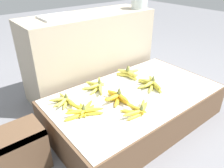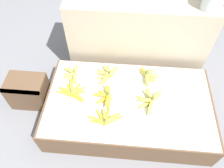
{
  "view_description": "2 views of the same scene",
  "coord_description": "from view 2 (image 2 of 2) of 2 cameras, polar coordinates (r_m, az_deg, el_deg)",
  "views": [
    {
      "loc": [
        -1.0,
        -0.97,
        1.09
      ],
      "look_at": [
        -0.12,
        0.12,
        0.32
      ],
      "focal_mm": 35.0,
      "sensor_mm": 36.0,
      "label": 1
    },
    {
      "loc": [
        -0.05,
        -0.92,
        1.66
      ],
      "look_at": [
        -0.14,
        0.05,
        0.37
      ],
      "focal_mm": 35.0,
      "sensor_mm": 36.0,
      "label": 2
    }
  ],
  "objects": [
    {
      "name": "display_platform",
      "position": [
        1.79,
        4.24,
        -6.37
      ],
      "size": [
        1.29,
        0.74,
        0.25
      ],
      "color": "brown",
      "rests_on": "ground_plane"
    },
    {
      "name": "ground_plane",
      "position": [
        1.9,
        4.01,
        -8.33
      ],
      "size": [
        10.0,
        10.0,
        0.0
      ],
      "primitive_type": "plane",
      "color": "slate"
    },
    {
      "name": "banana_bunch_middle_midright",
      "position": [
        1.67,
        9.93,
        -4.11
      ],
      "size": [
        0.22,
        0.26,
        0.1
      ],
      "color": "gold",
      "rests_on": "display_platform"
    },
    {
      "name": "banana_bunch_middle_left",
      "position": [
        1.72,
        -10.22,
        -2.0
      ],
      "size": [
        0.25,
        0.22,
        0.09
      ],
      "color": "yellow",
      "rests_on": "display_platform"
    },
    {
      "name": "banana_bunch_back_left",
      "position": [
        1.83,
        -10.2,
        2.71
      ],
      "size": [
        0.15,
        0.22,
        0.08
      ],
      "color": "#DBCC4C",
      "rests_on": "display_platform"
    },
    {
      "name": "glass_jar",
      "position": [
        1.8,
        24.93,
        19.35
      ],
      "size": [
        0.16,
        0.16,
        0.14
      ],
      "color": "silver",
      "rests_on": "back_vendor_table"
    },
    {
      "name": "banana_bunch_front_midleft",
      "position": [
        1.57,
        -1.76,
        -8.97
      ],
      "size": [
        0.27,
        0.17,
        0.09
      ],
      "color": "gold",
      "rests_on": "display_platform"
    },
    {
      "name": "wooden_crate",
      "position": [
        1.99,
        -20.98,
        -1.8
      ],
      "size": [
        0.31,
        0.22,
        0.28
      ],
      "color": "brown",
      "rests_on": "ground_plane"
    },
    {
      "name": "banana_bunch_back_midleft",
      "position": [
        1.8,
        -1.07,
        2.71
      ],
      "size": [
        0.21,
        0.25,
        0.09
      ],
      "color": "gold",
      "rests_on": "display_platform"
    },
    {
      "name": "banana_bunch_back_midright",
      "position": [
        1.81,
        9.49,
        2.33
      ],
      "size": [
        0.17,
        0.2,
        0.11
      ],
      "color": "#DBCC4C",
      "rests_on": "display_platform"
    },
    {
      "name": "banana_bunch_middle_midleft",
      "position": [
        1.66,
        -1.46,
        -3.13
      ],
      "size": [
        0.16,
        0.22,
        0.11
      ],
      "color": "gold",
      "rests_on": "display_platform"
    },
    {
      "name": "back_vendor_table",
      "position": [
        2.04,
        6.68,
        12.82
      ],
      "size": [
        1.2,
        0.41,
        0.72
      ],
      "color": "tan",
      "rests_on": "ground_plane"
    }
  ]
}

